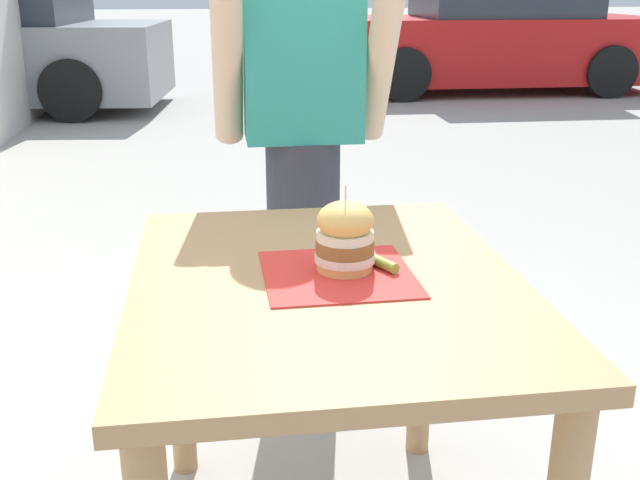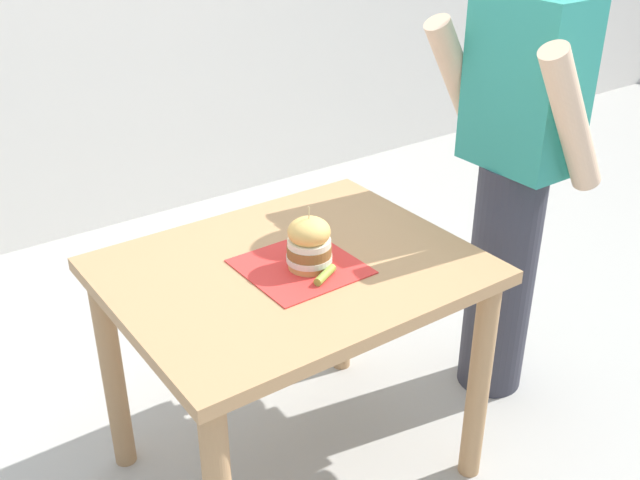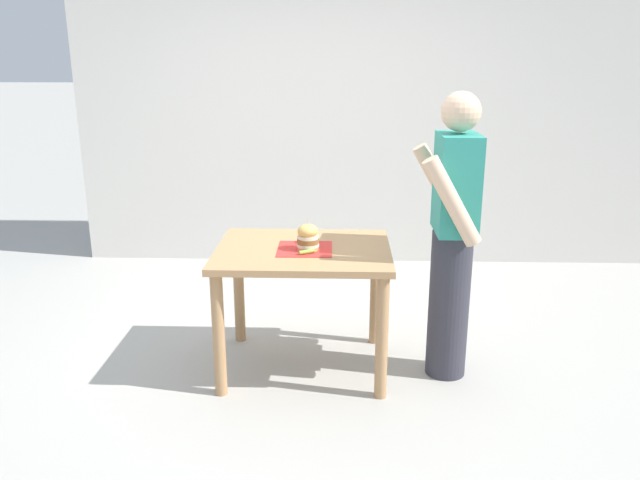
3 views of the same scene
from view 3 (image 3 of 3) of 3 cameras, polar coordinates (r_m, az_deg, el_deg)
The scene contains 6 objects.
ground_plane at distance 4.00m, azimuth -1.46°, elevation -11.39°, with size 80.00×80.00×0.00m, color #ADAAA3.
patio_table at distance 3.74m, azimuth -1.53°, elevation -2.70°, with size 0.83×1.03×0.78m.
serving_paper at distance 3.67m, azimuth -1.40°, elevation -0.82°, with size 0.32×0.32×0.00m, color red.
sandwich at distance 3.63m, azimuth -1.12°, elevation 0.26°, with size 0.13×0.13×0.19m.
pickle_spear at distance 3.57m, azimuth -1.23°, elevation -1.09°, with size 0.02×0.02×0.09m, color #8EA83D.
diner_across_table at distance 3.67m, azimuth 12.02°, elevation 0.54°, with size 0.55×0.35×1.69m.
Camera 3 is at (3.52, 0.22, 1.88)m, focal length 35.00 mm.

